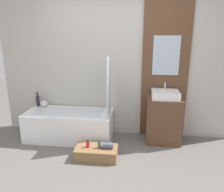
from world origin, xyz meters
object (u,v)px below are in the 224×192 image
at_px(wooden_step_bench, 96,153).
at_px(vase_round_light, 44,104).
at_px(bathtub, 70,125).
at_px(bottle_soap_secondary, 99,145).
at_px(bottle_soap_primary, 88,144).
at_px(sink, 165,95).
at_px(vase_tall_dark, 38,100).

bearing_deg(wooden_step_bench, vase_round_light, 144.83).
bearing_deg(wooden_step_bench, bathtub, 135.34).
bearing_deg(bottle_soap_secondary, bottle_soap_primary, 180.00).
distance_m(sink, bottle_soap_primary, 1.48).
xyz_separation_m(wooden_step_bench, bottle_soap_secondary, (0.05, 0.00, 0.14)).
bearing_deg(vase_round_light, bottle_soap_secondary, -34.08).
relative_size(bathtub, sink, 3.38).
xyz_separation_m(bathtub, bottle_soap_primary, (0.46, -0.58, -0.03)).
xyz_separation_m(vase_round_light, bottle_soap_secondary, (1.17, -0.79, -0.34)).
distance_m(vase_tall_dark, vase_round_light, 0.14).
relative_size(wooden_step_bench, bottle_soap_secondary, 5.38).
distance_m(wooden_step_bench, bottle_soap_primary, 0.18).
xyz_separation_m(wooden_step_bench, sink, (1.04, 0.67, 0.76)).
distance_m(sink, vase_round_light, 2.18).
bearing_deg(bottle_soap_primary, wooden_step_bench, 0.00).
distance_m(vase_tall_dark, bottle_soap_primary, 1.45).
distance_m(vase_tall_dark, bottle_soap_secondary, 1.59).
height_order(wooden_step_bench, vase_tall_dark, vase_tall_dark).
bearing_deg(wooden_step_bench, bottle_soap_primary, 180.00).
relative_size(sink, bottle_soap_primary, 3.86).
height_order(wooden_step_bench, bottle_soap_primary, bottle_soap_primary).
height_order(sink, vase_round_light, sink).
height_order(bathtub, vase_round_light, vase_round_light).
distance_m(bathtub, sink, 1.73).
height_order(bathtub, vase_tall_dark, vase_tall_dark).
relative_size(bottle_soap_primary, bottle_soap_secondary, 0.99).
bearing_deg(bathtub, wooden_step_bench, -44.66).
bearing_deg(vase_tall_dark, bottle_soap_secondary, -32.34).
bearing_deg(bottle_soap_secondary, vase_tall_dark, 147.66).
relative_size(bathtub, vase_round_light, 11.91).
bearing_deg(bottle_soap_primary, vase_round_light, 141.61).
relative_size(bathtub, bottle_soap_secondary, 12.90).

